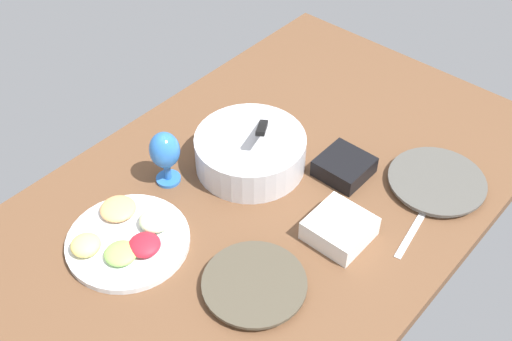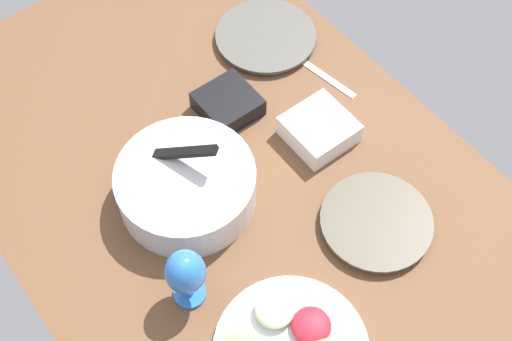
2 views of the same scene
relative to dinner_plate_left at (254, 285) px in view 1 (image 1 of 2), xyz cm
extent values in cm
cube|color=brown|center=(30.66, 18.53, -3.28)|extent=(160.00, 104.00, 4.00)
cylinder|color=beige|center=(0.00, 0.00, -0.51)|extent=(23.44, 23.44, 1.54)
cylinder|color=#494233|center=(0.00, 0.00, 0.72)|extent=(25.47, 25.47, 0.92)
cylinder|color=silver|center=(60.00, -15.37, -0.58)|extent=(25.13, 25.13, 1.39)
cylinder|color=#4E4C47|center=(60.00, -15.37, 0.53)|extent=(27.32, 27.32, 0.83)
cylinder|color=silver|center=(31.88, 29.47, 3.83)|extent=(31.68, 31.68, 10.22)
cylinder|color=white|center=(31.88, 29.47, 6.90)|extent=(28.51, 28.51, 1.84)
cube|color=black|center=(37.43, 29.47, 10.41)|extent=(20.00, 15.39, 12.96)
cylinder|color=silver|center=(-10.87, 33.50, -0.38)|extent=(31.76, 31.76, 1.80)
ellipsoid|color=beige|center=(-2.89, 31.56, 2.42)|extent=(8.36, 8.36, 3.80)
ellipsoid|color=#F2A566|center=(-6.33, 42.40, 1.89)|extent=(9.56, 9.56, 2.74)
ellipsoid|color=#F9E072|center=(-19.86, 38.51, 2.38)|extent=(7.63, 7.63, 3.72)
ellipsoid|color=#8CC659|center=(-15.61, 30.26, 1.85)|extent=(8.22, 8.22, 2.66)
ellipsoid|color=red|center=(-10.05, 27.70, 2.10)|extent=(8.20, 8.20, 3.17)
cylinder|color=blue|center=(11.86, 42.76, -0.78)|extent=(7.00, 7.00, 1.00)
cylinder|color=blue|center=(11.86, 42.76, 2.20)|extent=(2.00, 2.00, 4.97)
ellipsoid|color=blue|center=(11.86, 42.76, 10.17)|extent=(8.46, 8.46, 10.97)
cube|color=white|center=(26.69, -5.70, 1.70)|extent=(14.93, 14.93, 5.95)
cube|color=#F9E072|center=(26.69, -5.70, 3.60)|extent=(12.25, 12.25, 1.90)
cube|color=black|center=(46.77, 7.05, 1.33)|extent=(13.75, 13.75, 5.22)
cube|color=tan|center=(46.77, 7.05, 3.00)|extent=(11.28, 11.28, 1.67)
cube|color=silver|center=(39.28, -19.67, -0.98)|extent=(18.05, 4.68, 0.60)
camera|label=1|loc=(-67.68, -59.63, 124.81)|focal=44.36mm
camera|label=2|loc=(-41.28, 65.86, 135.09)|focal=47.79mm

